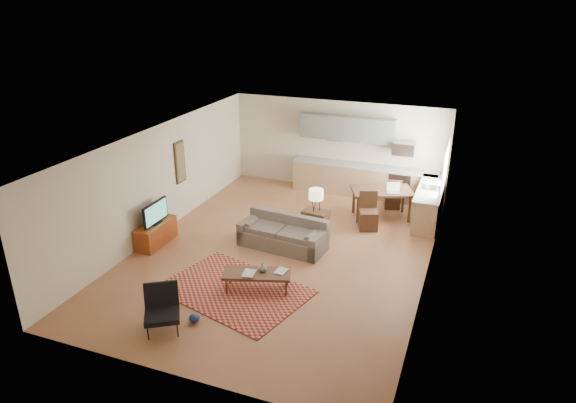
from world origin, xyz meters
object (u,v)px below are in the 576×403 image
at_px(armchair, 162,311).
at_px(tv_credenza, 156,233).
at_px(sofa, 283,233).
at_px(console_table, 315,224).
at_px(dining_table, 381,204).
at_px(coffee_table, 257,281).

distance_m(armchair, tv_credenza, 3.53).
distance_m(sofa, armchair, 3.84).
bearing_deg(console_table, armchair, -100.29).
relative_size(console_table, dining_table, 0.46).
distance_m(tv_credenza, dining_table, 5.86).
bearing_deg(tv_credenza, console_table, 25.58).
height_order(tv_credenza, dining_table, dining_table).
height_order(armchair, console_table, armchair).
distance_m(armchair, dining_table, 6.84).
relative_size(coffee_table, console_table, 1.90).
height_order(console_table, dining_table, dining_table).
xyz_separation_m(tv_credenza, dining_table, (4.73, 3.45, 0.13)).
bearing_deg(coffee_table, armchair, -137.18).
distance_m(coffee_table, dining_table, 4.77).
xyz_separation_m(sofa, tv_credenza, (-2.91, -0.90, -0.10)).
bearing_deg(tv_credenza, armchair, -53.92).
bearing_deg(armchair, sofa, 45.17).
distance_m(console_table, dining_table, 2.19).
relative_size(armchair, dining_table, 0.51).
bearing_deg(armchair, dining_table, 34.82).
distance_m(tv_credenza, console_table, 3.85).
height_order(coffee_table, dining_table, dining_table).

